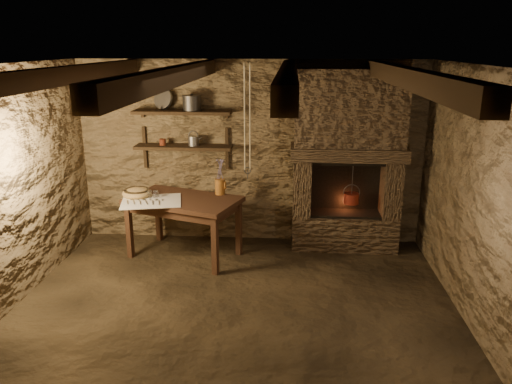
# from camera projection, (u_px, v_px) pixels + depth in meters

# --- Properties ---
(floor) EXTENTS (4.50, 4.50, 0.00)m
(floor) POSITION_uv_depth(u_px,v_px,m) (234.00, 312.00, 5.00)
(floor) COLOR black
(floor) RESTS_ON ground
(back_wall) EXTENTS (4.50, 0.04, 2.40)m
(back_wall) POSITION_uv_depth(u_px,v_px,m) (250.00, 153.00, 6.57)
(back_wall) COLOR #4F3C25
(back_wall) RESTS_ON floor
(front_wall) EXTENTS (4.50, 0.04, 2.40)m
(front_wall) POSITION_uv_depth(u_px,v_px,m) (191.00, 305.00, 2.75)
(front_wall) COLOR #4F3C25
(front_wall) RESTS_ON floor
(left_wall) EXTENTS (0.04, 4.00, 2.40)m
(left_wall) POSITION_uv_depth(u_px,v_px,m) (1.00, 193.00, 4.81)
(left_wall) COLOR #4F3C25
(left_wall) RESTS_ON floor
(right_wall) EXTENTS (0.04, 4.00, 2.40)m
(right_wall) POSITION_uv_depth(u_px,v_px,m) (480.00, 203.00, 4.51)
(right_wall) COLOR #4F3C25
(right_wall) RESTS_ON floor
(ceiling) EXTENTS (4.50, 4.00, 0.04)m
(ceiling) POSITION_uv_depth(u_px,v_px,m) (231.00, 66.00, 4.32)
(ceiling) COLOR black
(ceiling) RESTS_ON back_wall
(beam_far_left) EXTENTS (0.14, 3.95, 0.16)m
(beam_far_left) POSITION_uv_depth(u_px,v_px,m) (64.00, 75.00, 4.44)
(beam_far_left) COLOR black
(beam_far_left) RESTS_ON ceiling
(beam_mid_left) EXTENTS (0.14, 3.95, 0.16)m
(beam_mid_left) POSITION_uv_depth(u_px,v_px,m) (174.00, 76.00, 4.38)
(beam_mid_left) COLOR black
(beam_mid_left) RESTS_ON ceiling
(beam_mid_right) EXTENTS (0.14, 3.95, 0.16)m
(beam_mid_right) POSITION_uv_depth(u_px,v_px,m) (288.00, 76.00, 4.31)
(beam_mid_right) COLOR black
(beam_mid_right) RESTS_ON ceiling
(beam_far_right) EXTENTS (0.14, 3.95, 0.16)m
(beam_far_right) POSITION_uv_depth(u_px,v_px,m) (406.00, 77.00, 4.24)
(beam_far_right) COLOR black
(beam_far_right) RESTS_ON ceiling
(shelf_lower) EXTENTS (1.25, 0.30, 0.04)m
(shelf_lower) POSITION_uv_depth(u_px,v_px,m) (184.00, 147.00, 6.45)
(shelf_lower) COLOR black
(shelf_lower) RESTS_ON back_wall
(shelf_upper) EXTENTS (1.25, 0.30, 0.04)m
(shelf_upper) POSITION_uv_depth(u_px,v_px,m) (182.00, 112.00, 6.32)
(shelf_upper) COLOR black
(shelf_upper) RESTS_ON back_wall
(hearth) EXTENTS (1.43, 0.51, 2.30)m
(hearth) POSITION_uv_depth(u_px,v_px,m) (348.00, 156.00, 6.26)
(hearth) COLOR #3D2D1E
(hearth) RESTS_ON floor
(work_table) EXTENTS (1.52, 1.17, 0.76)m
(work_table) POSITION_uv_depth(u_px,v_px,m) (184.00, 225.00, 6.21)
(work_table) COLOR black
(work_table) RESTS_ON floor
(linen_cloth) EXTENTS (0.80, 0.70, 0.01)m
(linen_cloth) POSITION_uv_depth(u_px,v_px,m) (151.00, 201.00, 5.98)
(linen_cloth) COLOR silver
(linen_cloth) RESTS_ON work_table
(pewter_cutlery_row) EXTENTS (0.62, 0.35, 0.01)m
(pewter_cutlery_row) POSITION_uv_depth(u_px,v_px,m) (151.00, 201.00, 5.95)
(pewter_cutlery_row) COLOR gray
(pewter_cutlery_row) RESTS_ON linen_cloth
(drinking_glasses) EXTENTS (0.23, 0.07, 0.09)m
(drinking_glasses) POSITION_uv_depth(u_px,v_px,m) (156.00, 194.00, 6.09)
(drinking_glasses) COLOR white
(drinking_glasses) RESTS_ON linen_cloth
(stoneware_jug) EXTENTS (0.15, 0.15, 0.45)m
(stoneware_jug) POSITION_uv_depth(u_px,v_px,m) (220.00, 179.00, 6.23)
(stoneware_jug) COLOR brown
(stoneware_jug) RESTS_ON work_table
(wooden_bowl) EXTENTS (0.47, 0.47, 0.13)m
(wooden_bowl) POSITION_uv_depth(u_px,v_px,m) (137.00, 193.00, 6.16)
(wooden_bowl) COLOR olive
(wooden_bowl) RESTS_ON work_table
(iron_stockpot) EXTENTS (0.24, 0.24, 0.17)m
(iron_stockpot) POSITION_uv_depth(u_px,v_px,m) (192.00, 104.00, 6.28)
(iron_stockpot) COLOR #2F2C29
(iron_stockpot) RESTS_ON shelf_upper
(tin_pan) EXTENTS (0.29, 0.21, 0.26)m
(tin_pan) POSITION_uv_depth(u_px,v_px,m) (163.00, 99.00, 6.39)
(tin_pan) COLOR gray
(tin_pan) RESTS_ON shelf_upper
(small_kettle) EXTENTS (0.21, 0.17, 0.19)m
(small_kettle) POSITION_uv_depth(u_px,v_px,m) (194.00, 141.00, 6.41)
(small_kettle) COLOR gray
(small_kettle) RESTS_ON shelf_lower
(rusty_tin) EXTENTS (0.10, 0.10, 0.08)m
(rusty_tin) POSITION_uv_depth(u_px,v_px,m) (163.00, 142.00, 6.45)
(rusty_tin) COLOR #551E11
(rusty_tin) RESTS_ON shelf_lower
(red_pot) EXTENTS (0.22, 0.22, 0.54)m
(red_pot) POSITION_uv_depth(u_px,v_px,m) (351.00, 198.00, 6.36)
(red_pot) COLOR maroon
(red_pot) RESTS_ON hearth
(hanging_ropes) EXTENTS (0.08, 0.08, 1.20)m
(hanging_ropes) POSITION_uv_depth(u_px,v_px,m) (247.00, 118.00, 5.49)
(hanging_ropes) COLOR #CABC8F
(hanging_ropes) RESTS_ON ceiling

